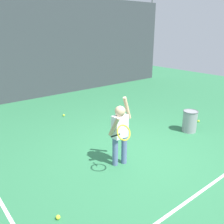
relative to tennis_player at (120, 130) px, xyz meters
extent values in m
plane|color=#2D7247|center=(0.65, 0.08, -0.73)|extent=(20.00, 20.00, 0.00)
cube|color=white|center=(0.65, -1.50, -0.72)|extent=(9.00, 0.05, 0.00)
cube|color=#383D42|center=(0.65, 5.71, 1.14)|extent=(13.13, 0.08, 3.73)
cylinder|color=slate|center=(2.79, 5.77, 1.21)|extent=(0.09, 0.09, 3.88)
cylinder|color=slate|center=(7.07, 5.77, 1.21)|extent=(0.09, 0.09, 3.88)
cylinder|color=slate|center=(-0.08, 0.05, -0.44)|extent=(0.11, 0.11, 0.58)
cylinder|color=slate|center=(0.10, -0.01, -0.44)|extent=(0.11, 0.11, 0.58)
cube|color=white|center=(0.01, 0.02, 0.07)|extent=(0.30, 0.17, 0.44)
sphere|color=tan|center=(0.01, 0.02, 0.38)|extent=(0.20, 0.20, 0.20)
cylinder|color=tan|center=(0.20, 0.04, 0.39)|extent=(0.21, 0.07, 0.46)
cylinder|color=tan|center=(-0.18, -0.04, 0.14)|extent=(0.07, 0.29, 0.43)
cylinder|color=black|center=(-0.26, -0.17, 0.03)|extent=(0.03, 0.24, 0.15)
torus|color=yellow|center=(-0.25, -0.39, 0.16)|extent=(0.29, 0.17, 0.26)
cylinder|color=gray|center=(2.48, 0.10, -0.45)|extent=(0.36, 0.36, 0.55)
torus|color=#595B60|center=(2.48, 0.10, -0.18)|extent=(0.38, 0.38, 0.02)
sphere|color=#CCE033|center=(3.25, 0.31, -0.69)|extent=(0.07, 0.07, 0.07)
sphere|color=#CCE033|center=(-1.64, -0.57, -0.69)|extent=(0.07, 0.07, 0.07)
sphere|color=#CCE033|center=(0.50, 3.19, -0.69)|extent=(0.07, 0.07, 0.07)
camera|label=1|loc=(-2.80, -3.21, 1.83)|focal=39.27mm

